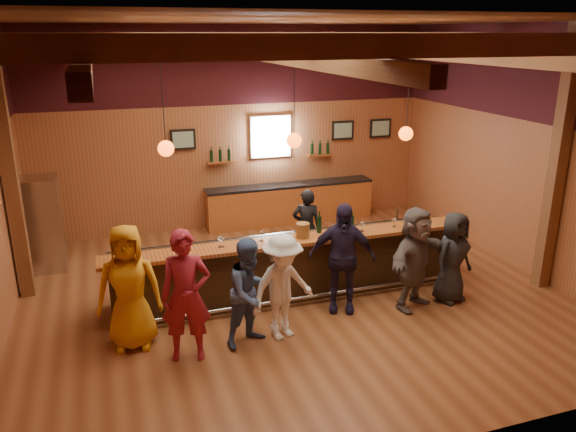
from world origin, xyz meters
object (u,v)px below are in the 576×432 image
Objects in this scene: customer_denim at (251,292)px; back_bar_cabinet at (290,203)px; customer_redvest at (186,296)px; customer_white at (283,287)px; customer_brown at (415,258)px; customer_dark at (453,257)px; customer_navy at (342,258)px; customer_orange at (129,287)px; ice_bucket at (303,230)px; stainless_fridge at (42,224)px; bar_counter at (292,264)px; bottle_a at (319,224)px; bartender at (307,227)px.

back_bar_cabinet is at bearing 42.79° from customer_denim.
customer_redvest is (-3.21, -5.08, 0.46)m from back_bar_cabinet.
customer_denim is 0.48m from customer_white.
back_bar_cabinet is 6.03m from customer_redvest.
customer_brown reaches higher than customer_denim.
customer_dark is (4.46, 0.36, -0.16)m from customer_redvest.
customer_redvest is 2.65m from customer_navy.
customer_orange reaches higher than ice_bucket.
customer_redvest is at bearing -62.20° from stainless_fridge.
bar_counter reaches higher than back_bar_cabinet.
bottle_a is at bearing 16.37° from customer_denim.
bottle_a reaches higher than ice_bucket.
customer_orange is at bearing 153.77° from customer_redvest.
customer_white is (3.50, -3.85, -0.09)m from stainless_fridge.
customer_brown is 1.10× the size of customer_dark.
customer_redvest reaches higher than ice_bucket.
customer_orange reaches higher than customer_white.
customer_redvest is 1.16× the size of customer_denim.
customer_orange reaches higher than customer_navy.
back_bar_cabinet is 4.51m from customer_navy.
customer_dark is 2.28m from bottle_a.
bottle_a is (-1.28, 0.99, 0.40)m from customer_brown.
ice_bucket is at bearing 125.34° from customer_brown.
customer_redvest is (2.09, -3.96, 0.04)m from stainless_fridge.
stainless_fridge is 0.96× the size of customer_redvest.
ice_bucket is (4.21, -2.75, 0.33)m from stainless_fridge.
customer_navy is (2.57, 0.63, -0.03)m from customer_redvest.
customer_brown is 7.07× the size of ice_bucket.
bar_counter is 3.46× the size of customer_navy.
ice_bucket reaches higher than back_bar_cabinet.
stainless_fridge is 5.73m from customer_navy.
customer_white is 3.06m from customer_dark.
customer_white reaches higher than bottle_a.
bottle_a is at bearing 115.57° from customer_brown.
bar_counter is 3.50× the size of stainless_fridge.
customer_navy reaches higher than bartender.
customer_redvest reaches higher than stainless_fridge.
customer_orange is 1.14× the size of customer_white.
customer_denim is 4.32× the size of bottle_a.
customer_redvest is 2.82m from bottle_a.
customer_dark is (3.53, 0.26, -0.03)m from customer_denim.
customer_dark is (1.25, -4.72, 0.30)m from back_bar_cabinet.
back_bar_cabinet is at bearing 104.50° from customer_navy.
customer_brown is at bearing -28.00° from ice_bucket.
ice_bucket is (0.09, -0.30, 0.71)m from bar_counter.
customer_brown reaches higher than back_bar_cabinet.
customer_orange is 0.91m from customer_redvest.
customer_navy is 1.96m from bartender.
customer_dark is 2.54m from ice_bucket.
stainless_fridge is (-5.30, -1.12, 0.42)m from back_bar_cabinet.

